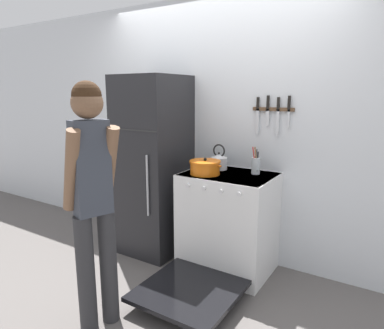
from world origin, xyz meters
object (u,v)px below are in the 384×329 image
object	(u,v)px
stove_range	(226,224)
person	(93,194)
dutch_oven_pot	(205,167)
utensil_jar	(256,165)
refrigerator	(154,166)
tea_kettle	(219,161)

from	to	relation	value
stove_range	person	world-z (taller)	person
dutch_oven_pot	person	world-z (taller)	person
utensil_jar	person	size ratio (longest dim) A/B	0.14
dutch_oven_pot	utensil_jar	xyz separation A→B (m)	(0.38, 0.25, 0.02)
refrigerator	tea_kettle	xyz separation A→B (m)	(0.68, 0.14, 0.10)
dutch_oven_pot	tea_kettle	size ratio (longest dim) A/B	1.32
tea_kettle	dutch_oven_pot	bearing A→B (deg)	-93.26
tea_kettle	stove_range	bearing A→B (deg)	-43.91
refrigerator	dutch_oven_pot	world-z (taller)	refrigerator
refrigerator	utensil_jar	xyz separation A→B (m)	(1.05, 0.14, 0.10)
stove_range	refrigerator	bearing A→B (deg)	178.30
tea_kettle	person	world-z (taller)	person
utensil_jar	stove_range	bearing A→B (deg)	-140.33
refrigerator	tea_kettle	distance (m)	0.70
stove_range	person	bearing A→B (deg)	-109.72
dutch_oven_pot	person	size ratio (longest dim) A/B	0.19
refrigerator	tea_kettle	bearing A→B (deg)	11.18
refrigerator	stove_range	distance (m)	0.96
dutch_oven_pot	tea_kettle	bearing A→B (deg)	86.74
stove_range	person	size ratio (longest dim) A/B	0.78
stove_range	tea_kettle	world-z (taller)	tea_kettle
refrigerator	stove_range	world-z (taller)	refrigerator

